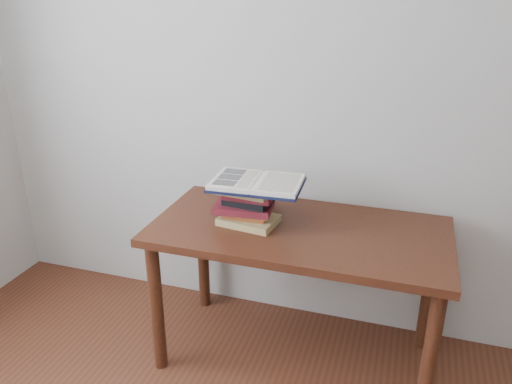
% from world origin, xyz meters
% --- Properties ---
extents(desk, '(1.30, 0.65, 0.69)m').
position_xyz_m(desk, '(0.07, 1.38, 0.60)').
color(desk, '#462111').
rests_on(desk, ground).
extents(book_stack, '(0.29, 0.21, 0.18)m').
position_xyz_m(book_stack, '(-0.16, 1.36, 0.79)').
color(book_stack, '#9C7B50').
rests_on(book_stack, desk).
extents(open_book, '(0.40, 0.29, 0.03)m').
position_xyz_m(open_book, '(-0.12, 1.36, 0.89)').
color(open_book, black).
rests_on(open_book, book_stack).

